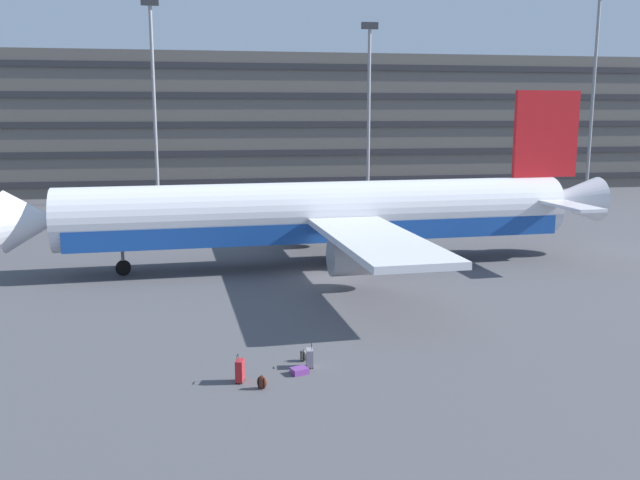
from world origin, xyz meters
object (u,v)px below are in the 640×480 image
(suitcase_large, at_px, (299,371))
(backpack_red, at_px, (304,356))
(airliner, at_px, (327,215))
(backpack_small, at_px, (262,382))
(suitcase_black, at_px, (310,358))
(suitcase_teal, at_px, (240,370))

(suitcase_large, relative_size, backpack_red, 1.49)
(airliner, height_order, backpack_small, airliner)
(airliner, distance_m, suitcase_black, 18.28)
(airliner, distance_m, suitcase_teal, 20.02)
(suitcase_large, height_order, backpack_small, backpack_small)
(backpack_small, bearing_deg, suitcase_teal, 134.48)
(suitcase_teal, height_order, backpack_red, suitcase_teal)
(suitcase_large, bearing_deg, suitcase_black, 51.63)
(airliner, height_order, suitcase_teal, airliner)
(suitcase_black, height_order, suitcase_large, suitcase_black)
(suitcase_black, distance_m, backpack_small, 2.69)
(suitcase_teal, relative_size, suitcase_large, 1.42)
(suitcase_large, bearing_deg, suitcase_teal, -169.43)
(airliner, distance_m, suitcase_large, 19.02)
(suitcase_black, height_order, backpack_small, suitcase_black)
(airliner, bearing_deg, suitcase_large, -103.82)
(suitcase_black, xyz_separation_m, suitcase_large, (-0.49, -0.61, -0.27))
(airliner, height_order, suitcase_black, airliner)
(suitcase_black, bearing_deg, backpack_red, 98.48)
(airliner, xyz_separation_m, suitcase_black, (-3.99, -17.60, -2.91))
(suitcase_teal, xyz_separation_m, backpack_red, (2.64, 1.74, -0.24))
(backpack_red, bearing_deg, suitcase_black, -81.52)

